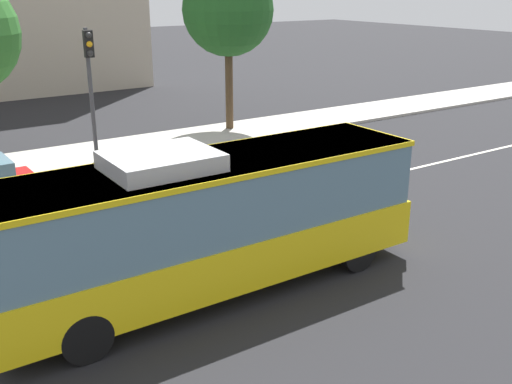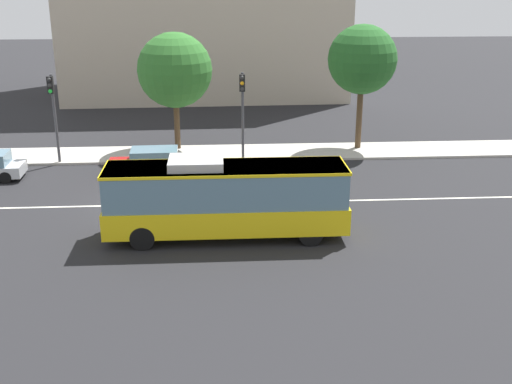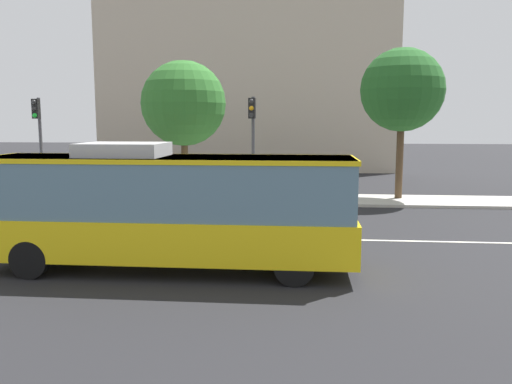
# 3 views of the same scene
# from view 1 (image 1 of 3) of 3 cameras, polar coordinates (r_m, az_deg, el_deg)

# --- Properties ---
(transit_bus) EXTENTS (10.00, 2.51, 3.46)m
(transit_bus) POSITION_cam_1_polar(r_m,az_deg,el_deg) (13.31, -4.15, -2.35)
(transit_bus) COLOR yellow
(transit_bus) RESTS_ON ground_plane
(traffic_light_mid_block) EXTENTS (0.34, 0.62, 5.20)m
(traffic_light_mid_block) POSITION_cam_1_polar(r_m,az_deg,el_deg) (23.32, -15.57, 10.85)
(traffic_light_mid_block) COLOR #47474C
(traffic_light_mid_block) RESTS_ON ground_plane
(street_tree_kerbside_centre) EXTENTS (4.16, 4.16, 7.68)m
(street_tree_kerbside_centre) POSITION_cam_1_polar(r_m,az_deg,el_deg) (28.18, -2.69, 16.96)
(street_tree_kerbside_centre) COLOR #4C3823
(street_tree_kerbside_centre) RESTS_ON ground_plane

